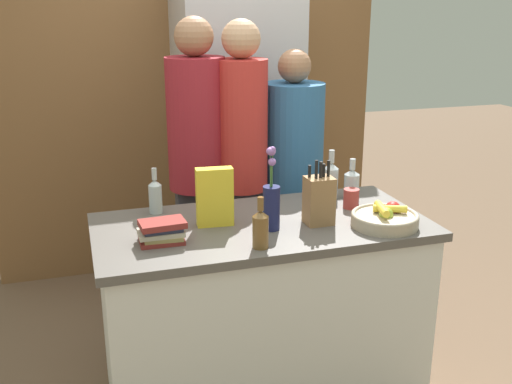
{
  "coord_description": "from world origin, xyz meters",
  "views": [
    {
      "loc": [
        -0.79,
        -2.45,
        1.87
      ],
      "look_at": [
        0.0,
        0.09,
        1.02
      ],
      "focal_mm": 42.0,
      "sensor_mm": 36.0,
      "label": 1
    }
  ],
  "objects": [
    {
      "name": "coffee_mug",
      "position": [
        0.48,
        0.07,
        0.95
      ],
      "size": [
        0.08,
        0.11,
        0.1
      ],
      "color": "#99332D",
      "rests_on": "kitchen_island"
    },
    {
      "name": "knife_block",
      "position": [
        0.24,
        -0.08,
        1.01
      ],
      "size": [
        0.12,
        0.11,
        0.3
      ],
      "color": "olive",
      "rests_on": "kitchen_island"
    },
    {
      "name": "bottle_oil",
      "position": [
        -0.09,
        -0.27,
        0.99
      ],
      "size": [
        0.07,
        0.07,
        0.22
      ],
      "color": "brown",
      "rests_on": "kitchen_island"
    },
    {
      "name": "fruit_bowl",
      "position": [
        0.52,
        -0.2,
        0.94
      ],
      "size": [
        0.3,
        0.3,
        0.1
      ],
      "color": "tan",
      "rests_on": "kitchen_island"
    },
    {
      "name": "refrigerator",
      "position": [
        0.26,
        1.35,
        1.01
      ],
      "size": [
        0.76,
        0.62,
        2.03
      ],
      "color": "#B7B7BC",
      "rests_on": "ground_plane"
    },
    {
      "name": "bottle_vinegar",
      "position": [
        0.45,
        0.24,
        1.0
      ],
      "size": [
        0.08,
        0.08,
        0.25
      ],
      "color": "#B2BCC1",
      "rests_on": "kitchen_island"
    },
    {
      "name": "bottle_wine",
      "position": [
        0.54,
        0.19,
        0.99
      ],
      "size": [
        0.08,
        0.08,
        0.22
      ],
      "color": "#B2BCC1",
      "rests_on": "kitchen_island"
    },
    {
      "name": "person_in_red_tee",
      "position": [
        0.42,
        0.73,
        0.91
      ],
      "size": [
        0.35,
        0.35,
        1.62
      ],
      "rotation": [
        0.0,
        0.0,
        -0.12
      ],
      "color": "#383842",
      "rests_on": "ground_plane"
    },
    {
      "name": "book_stack",
      "position": [
        -0.47,
        -0.1,
        0.95
      ],
      "size": [
        0.2,
        0.15,
        0.1
      ],
      "color": "maroon",
      "rests_on": "kitchen_island"
    },
    {
      "name": "cereal_box",
      "position": [
        -0.21,
        0.04,
        1.03
      ],
      "size": [
        0.17,
        0.07,
        0.27
      ],
      "color": "yellow",
      "rests_on": "kitchen_island"
    },
    {
      "name": "back_wall_wood",
      "position": [
        0.0,
        1.71,
        1.3
      ],
      "size": [
        2.72,
        0.12,
        2.6
      ],
      "color": "brown",
      "rests_on": "ground_plane"
    },
    {
      "name": "flower_vase",
      "position": [
        0.01,
        -0.09,
        1.03
      ],
      "size": [
        0.08,
        0.08,
        0.38
      ],
      "color": "#191E4C",
      "rests_on": "kitchen_island"
    },
    {
      "name": "bottle_water",
      "position": [
        -0.44,
        0.28,
        0.99
      ],
      "size": [
        0.06,
        0.06,
        0.22
      ],
      "color": "#B2BCC1",
      "rests_on": "kitchen_island"
    },
    {
      "name": "kitchen_island",
      "position": [
        0.0,
        0.0,
        0.45
      ],
      "size": [
        1.52,
        0.74,
        0.9
      ],
      "color": "silver",
      "rests_on": "ground_plane"
    },
    {
      "name": "person_in_blue",
      "position": [
        0.09,
        0.66,
        1.03
      ],
      "size": [
        0.29,
        0.29,
        1.79
      ],
      "rotation": [
        0.0,
        0.0,
        0.32
      ],
      "color": "#383842",
      "rests_on": "ground_plane"
    },
    {
      "name": "person_at_sink",
      "position": [
        -0.14,
        0.73,
        1.02
      ],
      "size": [
        0.32,
        0.32,
        1.8
      ],
      "rotation": [
        0.0,
        0.0,
        -0.07
      ],
      "color": "#383842",
      "rests_on": "ground_plane"
    }
  ]
}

